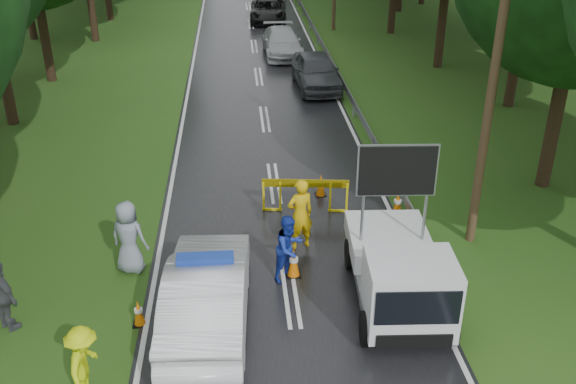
{
  "coord_description": "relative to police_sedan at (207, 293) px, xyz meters",
  "views": [
    {
      "loc": [
        -1.12,
        -12.84,
        9.25
      ],
      "look_at": [
        0.19,
        2.78,
        1.3
      ],
      "focal_mm": 40.0,
      "sensor_mm": 36.0,
      "label": 1
    }
  ],
  "objects": [
    {
      "name": "officer",
      "position": [
        2.38,
        3.07,
        0.19
      ],
      "size": [
        0.86,
        0.7,
        2.03
      ],
      "primitive_type": "imported",
      "rotation": [
        0.0,
        0.0,
        3.46
      ],
      "color": "yellow",
      "rests_on": "ground"
    },
    {
      "name": "civilian",
      "position": [
        1.96,
        1.63,
        0.05
      ],
      "size": [
        1.08,
        1.06,
        1.75
      ],
      "primitive_type": "imported",
      "rotation": [
        0.0,
        0.0,
        0.72
      ],
      "color": "#1931A4",
      "rests_on": "ground"
    },
    {
      "name": "bystander_right",
      "position": [
        -2.02,
        2.31,
        0.15
      ],
      "size": [
        1.11,
        0.92,
        1.95
      ],
      "primitive_type": "imported",
      "rotation": [
        0.0,
        0.0,
        2.78
      ],
      "color": "gray",
      "rests_on": "ground"
    },
    {
      "name": "cone_right",
      "position": [
        5.43,
        4.58,
        -0.44
      ],
      "size": [
        0.38,
        0.38,
        0.8
      ],
      "color": "black",
      "rests_on": "ground"
    },
    {
      "name": "bystander_left",
      "position": [
        -2.26,
        -2.13,
        0.01
      ],
      "size": [
        0.71,
        1.13,
        1.68
      ],
      "primitive_type": "imported",
      "rotation": [
        0.0,
        0.0,
        1.49
      ],
      "color": "#CDE60C",
      "rests_on": "ground"
    },
    {
      "name": "cone_near_left",
      "position": [
        -1.57,
        0.07,
        -0.51
      ],
      "size": [
        0.31,
        0.31,
        0.65
      ],
      "color": "black",
      "rests_on": "ground"
    },
    {
      "name": "road",
      "position": [
        1.93,
        31.07,
        -0.81
      ],
      "size": [
        7.0,
        140.0,
        0.02
      ],
      "primitive_type": "cube",
      "color": "black",
      "rests_on": "ground"
    },
    {
      "name": "ground",
      "position": [
        1.93,
        1.07,
        -0.82
      ],
      "size": [
        160.0,
        160.0,
        0.0
      ],
      "primitive_type": "plane",
      "color": "#224F16",
      "rests_on": "ground"
    },
    {
      "name": "utility_pole_near",
      "position": [
        7.13,
        3.07,
        4.24
      ],
      "size": [
        1.4,
        0.24,
        10.0
      ],
      "color": "#4C3823",
      "rests_on": "ground"
    },
    {
      "name": "guardrail",
      "position": [
        5.63,
        30.74,
        -0.28
      ],
      "size": [
        0.12,
        60.06,
        0.7
      ],
      "color": "gray",
      "rests_on": "ground"
    },
    {
      "name": "work_truck",
      "position": [
        4.38,
        0.23,
        0.15
      ],
      "size": [
        2.26,
        4.64,
        3.61
      ],
      "rotation": [
        0.0,
        0.0,
        -0.06
      ],
      "color": "gray",
      "rests_on": "ground"
    },
    {
      "name": "bystander_mid",
      "position": [
        -4.46,
        0.17,
        0.06
      ],
      "size": [
        1.07,
        1.0,
        1.77
      ],
      "primitive_type": "imported",
      "rotation": [
        0.0,
        0.0,
        2.43
      ],
      "color": "#44484D",
      "rests_on": "ground"
    },
    {
      "name": "cone_left_mid",
      "position": [
        -0.07,
        2.0,
        -0.43
      ],
      "size": [
        0.38,
        0.38,
        0.8
      ],
      "color": "black",
      "rests_on": "ground"
    },
    {
      "name": "police_sedan",
      "position": [
        0.0,
        0.0,
        0.0
      ],
      "size": [
        1.99,
        5.06,
        1.8
      ],
      "rotation": [
        0.0,
        0.0,
        3.09
      ],
      "color": "silver",
      "rests_on": "ground"
    },
    {
      "name": "cone_far",
      "position": [
        3.33,
        6.07,
        -0.47
      ],
      "size": [
        0.35,
        0.35,
        0.74
      ],
      "color": "black",
      "rests_on": "ground"
    },
    {
      "name": "queue_car_third",
      "position": [
        3.13,
        31.86,
        -0.12
      ],
      "size": [
        2.62,
        5.18,
        1.41
      ],
      "primitive_type": "imported",
      "rotation": [
        0.0,
        0.0,
        -0.06
      ],
      "color": "black",
      "rests_on": "ground"
    },
    {
      "name": "queue_car_second",
      "position": [
        3.4,
        23.09,
        -0.12
      ],
      "size": [
        2.09,
        4.9,
        1.41
      ],
      "primitive_type": "imported",
      "rotation": [
        0.0,
        0.0,
        0.02
      ],
      "color": "gray",
      "rests_on": "ground"
    },
    {
      "name": "queue_car_first",
      "position": [
        4.53,
        17.09,
        -0.02
      ],
      "size": [
        2.14,
        4.82,
        1.61
      ],
      "primitive_type": "imported",
      "rotation": [
        0.0,
        0.0,
        0.05
      ],
      "color": "#414449",
      "rests_on": "ground"
    },
    {
      "name": "cone_center",
      "position": [
        2.08,
        1.71,
        -0.43
      ],
      "size": [
        0.38,
        0.38,
        0.81
      ],
      "color": "black",
      "rests_on": "ground"
    },
    {
      "name": "barrier",
      "position": [
        2.73,
        5.07,
        -0.02
      ],
      "size": [
        2.57,
        0.37,
        1.07
      ],
      "rotation": [
        0.0,
        0.0,
        -0.12
      ],
      "color": "yellow",
      "rests_on": "ground"
    }
  ]
}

